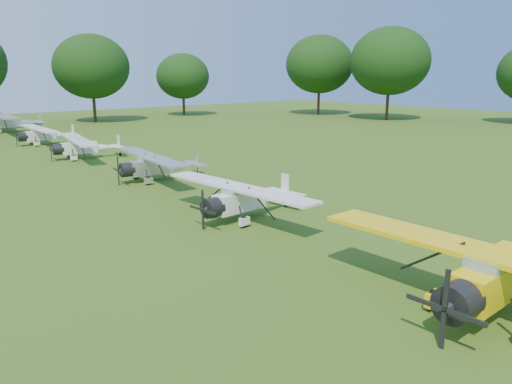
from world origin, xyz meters
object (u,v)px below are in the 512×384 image
aircraft_3 (246,197)px  aircraft_4 (158,164)px  aircraft_5 (85,146)px  aircraft_2 (500,271)px  aircraft_6 (45,134)px  aircraft_7 (8,121)px

aircraft_3 → aircraft_4: bearing=79.7°
aircraft_3 → aircraft_5: bearing=83.7°
aircraft_2 → aircraft_5: (1.15, 34.60, -0.20)m
aircraft_3 → aircraft_6: size_ratio=1.01×
aircraft_4 → aircraft_5: aircraft_4 is taller
aircraft_3 → aircraft_7: aircraft_7 is taller
aircraft_3 → aircraft_5: (0.71, 22.16, -0.01)m
aircraft_2 → aircraft_3: 12.45m
aircraft_7 → aircraft_2: bearing=-86.7°
aircraft_6 → aircraft_7: bearing=91.0°
aircraft_2 → aircraft_4: 23.12m
aircraft_4 → aircraft_7: 35.73m
aircraft_2 → aircraft_5: aircraft_2 is taller
aircraft_5 → aircraft_4: bearing=-78.2°
aircraft_2 → aircraft_6: size_ratio=1.19×
aircraft_3 → aircraft_4: size_ratio=1.00×
aircraft_6 → aircraft_2: bearing=-90.4°
aircraft_3 → aircraft_5: 22.17m
aircraft_5 → aircraft_6: size_ratio=1.01×
aircraft_5 → aircraft_7: (0.23, 24.20, 0.28)m
aircraft_2 → aircraft_7: bearing=87.5°
aircraft_3 → aircraft_6: (0.89, 32.90, -0.01)m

